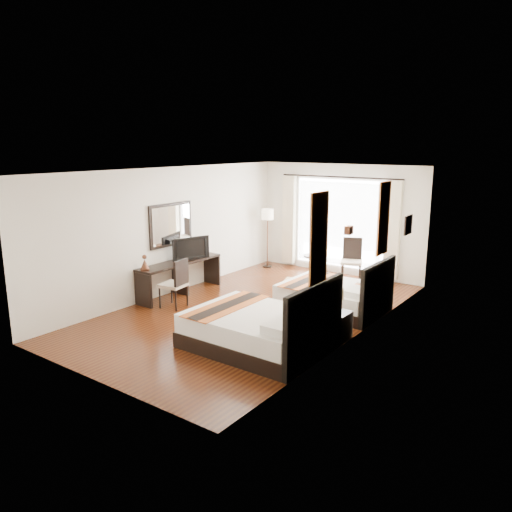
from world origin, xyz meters
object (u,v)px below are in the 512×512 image
Objects in this scene: table_lamp at (337,296)px; floor_lamp at (268,218)px; television at (189,248)px; window_chair at (351,269)px; vase at (332,310)px; console_desk at (180,278)px; desk_chair at (174,293)px; bed_near at (260,329)px; fruit_bowl at (313,254)px; bed_far at (335,296)px; nightstand at (336,326)px; side_table at (314,267)px.

floor_lamp reaches higher than table_lamp.
television reaches higher than window_chair.
vase is 0.08× the size of floor_lamp.
television is at bearing 86.13° from console_desk.
table_lamp is at bearing 178.82° from desk_chair.
fruit_bowl is (-1.46, 4.31, 0.29)m from bed_near.
bed_near reaches higher than bed_far.
bed_far is 1.55m from nightstand.
window_chair is at bearing 0.03° from floor_lamp.
vase is at bearing -79.78° from table_lamp.
desk_chair is at bearing -147.10° from bed_far.
desk_chair reaches higher than console_desk.
desk_chair is (-2.64, 0.66, -0.01)m from bed_near.
bed_far is 3.46m from console_desk.
floor_lamp is 2.68m from window_chair.
bed_near is 5.81× the size of table_lamp.
console_desk is at bearing -120.63° from fruit_bowl.
bed_near reaches higher than side_table.
window_chair is (2.08, 3.93, 0.01)m from desk_chair.
fruit_bowl is at bearing 130.00° from bed_far.
console_desk is 2.47× the size of television.
television is 3.23m from side_table.
table_lamp is 0.43× the size of television.
floor_lamp is at bearing 123.49° from bed_near.
television reaches higher than bed_far.
table_lamp is at bearing -0.75° from window_chair.
nightstand is 2.15× the size of fruit_bowl.
vase is 5.42m from floor_lamp.
table_lamp is 4.01m from console_desk.
window_chair is (-0.55, 4.59, -0.00)m from bed_near.
bed_far is at bearing -155.88° from desk_chair.
side_table is at bearing 108.56° from bed_near.
table_lamp is at bearing -62.58° from bed_far.
fruit_bowl is at bearing -13.16° from television.
fruit_bowl reaches higher than side_table.
bed_far reaches higher than console_desk.
fruit_bowl is (1.73, 2.92, 0.24)m from console_desk.
vase is (0.01, -0.19, 0.33)m from nightstand.
console_desk is (-4.03, 0.51, -0.19)m from vase.
side_table is 2.53× the size of fruit_bowl.
bed_far reaches higher than fruit_bowl.
table_lamp is 4.01m from television.
fruit_bowl is at bearing 59.37° from console_desk.
console_desk is 3.34m from floor_lamp.
side_table is (-2.29, 3.27, 0.05)m from nightstand.
window_chair is at bearing -22.04° from television.
window_chair reaches higher than console_desk.
floor_lamp reaches higher than bed_near.
desk_chair is at bearing -49.94° from window_chair.
window_chair is (-1.35, 3.47, -0.44)m from table_lamp.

